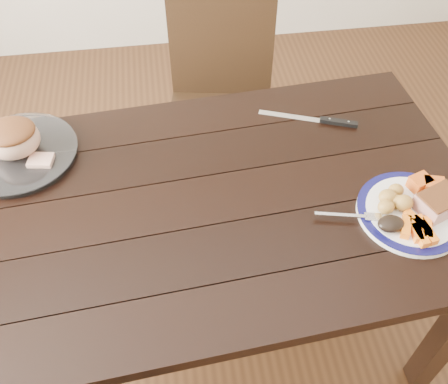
{
  "coord_description": "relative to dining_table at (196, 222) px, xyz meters",
  "views": [
    {
      "loc": [
        -0.04,
        -0.9,
        1.82
      ],
      "look_at": [
        0.08,
        -0.02,
        0.8
      ],
      "focal_mm": 40.0,
      "sensor_mm": 36.0,
      "label": 1
    }
  ],
  "objects": [
    {
      "name": "serving_platter",
      "position": [
        -0.51,
        0.25,
        0.1
      ],
      "size": [
        0.34,
        0.34,
        0.02
      ],
      "primitive_type": "cylinder",
      "color": "white",
      "rests_on": "dining_table"
    },
    {
      "name": "dinner_plate",
      "position": [
        0.58,
        -0.13,
        0.1
      ],
      "size": [
        0.29,
        0.29,
        0.02
      ],
      "primitive_type": "cylinder",
      "color": "white",
      "rests_on": "dining_table"
    },
    {
      "name": "pumpkin_wedges",
      "position": [
        0.64,
        -0.06,
        0.13
      ],
      "size": [
        0.1,
        0.08,
        0.04
      ],
      "color": "orange",
      "rests_on": "dinner_plate"
    },
    {
      "name": "roast_joint",
      "position": [
        -0.51,
        0.25,
        0.16
      ],
      "size": [
        0.16,
        0.14,
        0.1
      ],
      "primitive_type": "ellipsoid",
      "color": "tan",
      "rests_on": "serving_platter"
    },
    {
      "name": "carving_knife",
      "position": [
        0.46,
        0.27,
        0.1
      ],
      "size": [
        0.31,
        0.13,
        0.01
      ],
      "rotation": [
        0.0,
        0.0,
        -0.36
      ],
      "color": "silver",
      "rests_on": "dining_table"
    },
    {
      "name": "fork",
      "position": [
        0.41,
        -0.13,
        0.11
      ],
      "size": [
        0.18,
        0.06,
        0.0
      ],
      "rotation": [
        0.0,
        0.0,
        -0.22
      ],
      "color": "silver",
      "rests_on": "dinner_plate"
    },
    {
      "name": "dark_mushroom",
      "position": [
        0.5,
        -0.18,
        0.13
      ],
      "size": [
        0.07,
        0.05,
        0.03
      ],
      "primitive_type": "ellipsoid",
      "color": "black",
      "rests_on": "dinner_plate"
    },
    {
      "name": "dining_table",
      "position": [
        0.0,
        0.0,
        0.0
      ],
      "size": [
        1.66,
        1.02,
        0.75
      ],
      "rotation": [
        0.0,
        0.0,
        0.08
      ],
      "color": "black",
      "rests_on": "ground"
    },
    {
      "name": "chair_far",
      "position": [
        0.17,
        0.74,
        -0.13
      ],
      "size": [
        0.49,
        0.5,
        0.93
      ],
      "rotation": [
        0.0,
        0.0,
        2.96
      ],
      "color": "black",
      "rests_on": "ground"
    },
    {
      "name": "carrot_batons",
      "position": [
        0.57,
        -0.2,
        0.12
      ],
      "size": [
        0.1,
        0.12,
        0.02
      ],
      "color": "orange",
      "rests_on": "dinner_plate"
    },
    {
      "name": "roasted_potatoes",
      "position": [
        0.53,
        -0.1,
        0.13
      ],
      "size": [
        0.1,
        0.09,
        0.04
      ],
      "color": "gold",
      "rests_on": "dinner_plate"
    },
    {
      "name": "plate_rim",
      "position": [
        0.58,
        -0.13,
        0.11
      ],
      "size": [
        0.29,
        0.29,
        0.02
      ],
      "primitive_type": "torus",
      "color": "#0D0D43",
      "rests_on": "dinner_plate"
    },
    {
      "name": "pork_slice",
      "position": [
        0.64,
        -0.13,
        0.14
      ],
      "size": [
        0.13,
        0.12,
        0.05
      ],
      "primitive_type": "cube",
      "rotation": [
        0.0,
        0.0,
        0.36
      ],
      "color": "tan",
      "rests_on": "dinner_plate"
    },
    {
      "name": "ground",
      "position": [
        -0.0,
        0.0,
        -0.66
      ],
      "size": [
        4.0,
        4.0,
        0.0
      ],
      "primitive_type": "plane",
      "color": "#472B16",
      "rests_on": "ground"
    },
    {
      "name": "cut_slice",
      "position": [
        -0.43,
        0.2,
        0.12
      ],
      "size": [
        0.08,
        0.07,
        0.02
      ],
      "primitive_type": "cube",
      "rotation": [
        0.0,
        0.0,
        -0.17
      ],
      "color": "tan",
      "rests_on": "serving_platter"
    }
  ]
}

